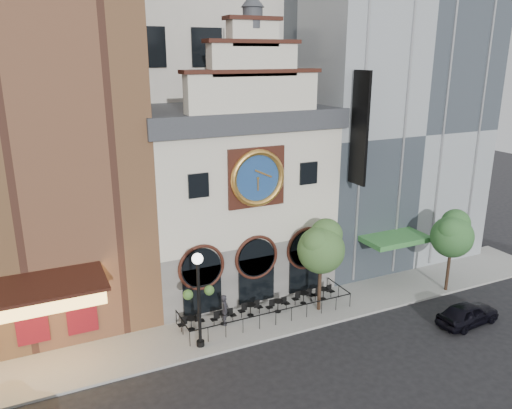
{
  "coord_description": "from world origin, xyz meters",
  "views": [
    {
      "loc": [
        -12.22,
        -22.07,
        15.51
      ],
      "look_at": [
        0.96,
        6.0,
        6.19
      ],
      "focal_mm": 35.0,
      "sensor_mm": 36.0,
      "label": 1
    }
  ],
  "objects": [
    {
      "name": "pedestrian",
      "position": [
        -2.68,
        2.57,
        1.1
      ],
      "size": [
        0.67,
        0.81,
        1.9
      ],
      "primitive_type": "imported",
      "rotation": [
        0.0,
        0.0,
        1.21
      ],
      "color": "black",
      "rests_on": "sidewalk"
    },
    {
      "name": "tree_right",
      "position": [
        12.69,
        0.44,
        4.23
      ],
      "size": [
        2.89,
        2.78,
        5.56
      ],
      "color": "#382619",
      "rests_on": "sidewalk"
    },
    {
      "name": "tree_left",
      "position": [
        3.37,
        1.78,
        4.41
      ],
      "size": [
        3.01,
        2.9,
        5.8
      ],
      "color": "#382619",
      "rests_on": "sidewalk"
    },
    {
      "name": "bistro_3",
      "position": [
        0.84,
        2.54,
        0.61
      ],
      "size": [
        1.58,
        0.68,
        0.9
      ],
      "color": "black",
      "rests_on": "sidewalk"
    },
    {
      "name": "bistro_4",
      "position": [
        2.83,
        2.82,
        0.61
      ],
      "size": [
        1.58,
        0.68,
        0.9
      ],
      "color": "black",
      "rests_on": "sidewalk"
    },
    {
      "name": "retail_building",
      "position": [
        12.99,
        9.99,
        10.14
      ],
      "size": [
        14.0,
        14.4,
        20.0
      ],
      "color": "gray",
      "rests_on": "ground"
    },
    {
      "name": "lamppost",
      "position": [
        -4.76,
        1.0,
        3.54
      ],
      "size": [
        1.75,
        0.6,
        5.47
      ],
      "rotation": [
        0.0,
        0.0,
        0.02
      ],
      "color": "black",
      "rests_on": "sidewalk"
    },
    {
      "name": "bistro_5",
      "position": [
        4.31,
        2.77,
        0.61
      ],
      "size": [
        1.58,
        0.68,
        0.9
      ],
      "color": "black",
      "rests_on": "sidewalk"
    },
    {
      "name": "bistro_1",
      "position": [
        -2.77,
        2.6,
        0.61
      ],
      "size": [
        1.58,
        0.68,
        0.9
      ],
      "color": "black",
      "rests_on": "sidewalk"
    },
    {
      "name": "car_right",
      "position": [
        10.56,
        -3.35,
        0.71
      ],
      "size": [
        4.26,
        1.98,
        1.41
      ],
      "primitive_type": "imported",
      "rotation": [
        0.0,
        0.0,
        1.65
      ],
      "color": "black",
      "rests_on": "ground"
    },
    {
      "name": "bistro_0",
      "position": [
        -4.7,
        2.81,
        0.61
      ],
      "size": [
        1.58,
        0.68,
        0.9
      ],
      "color": "black",
      "rests_on": "sidewalk"
    },
    {
      "name": "clock_building",
      "position": [
        0.0,
        7.82,
        6.69
      ],
      "size": [
        12.6,
        8.78,
        18.65
      ],
      "color": "#605E5B",
      "rests_on": "ground"
    },
    {
      "name": "cafe_railing",
      "position": [
        0.0,
        2.5,
        0.6
      ],
      "size": [
        10.6,
        2.6,
        0.9
      ],
      "primitive_type": null,
      "color": "black",
      "rests_on": "sidewalk"
    },
    {
      "name": "theater_building",
      "position": [
        -13.0,
        9.96,
        12.6
      ],
      "size": [
        14.0,
        15.6,
        25.0
      ],
      "color": "brown",
      "rests_on": "ground"
    },
    {
      "name": "sidewalk",
      "position": [
        0.0,
        2.5,
        0.07
      ],
      "size": [
        44.0,
        5.0,
        0.15
      ],
      "primitive_type": "cube",
      "color": "gray",
      "rests_on": "ground"
    },
    {
      "name": "ground",
      "position": [
        0.0,
        0.0,
        0.0
      ],
      "size": [
        120.0,
        120.0,
        0.0
      ],
      "primitive_type": "plane",
      "color": "black",
      "rests_on": "ground"
    },
    {
      "name": "bistro_2",
      "position": [
        -0.9,
        2.84,
        0.61
      ],
      "size": [
        1.58,
        0.68,
        0.9
      ],
      "color": "black",
      "rests_on": "sidewalk"
    }
  ]
}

